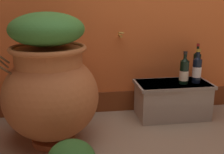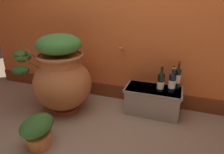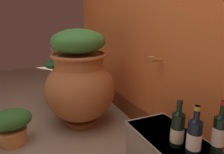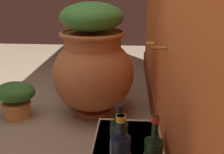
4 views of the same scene
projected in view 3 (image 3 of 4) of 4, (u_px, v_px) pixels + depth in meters
name	position (u px, v px, depth m)	size (l,w,h in m)	color
terracotta_urn	(79.00, 80.00, 2.23)	(0.97, 0.71, 0.98)	#B26638
wine_bottle_left	(177.00, 128.00, 1.32)	(0.08, 0.08, 0.29)	black
wine_bottle_middle	(194.00, 136.00, 1.21)	(0.08, 0.08, 0.31)	black
wine_bottle_right	(219.00, 134.00, 1.21)	(0.07, 0.07, 0.34)	black
potted_shrub	(11.00, 125.00, 1.92)	(0.27, 0.35, 0.32)	#D68E4C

